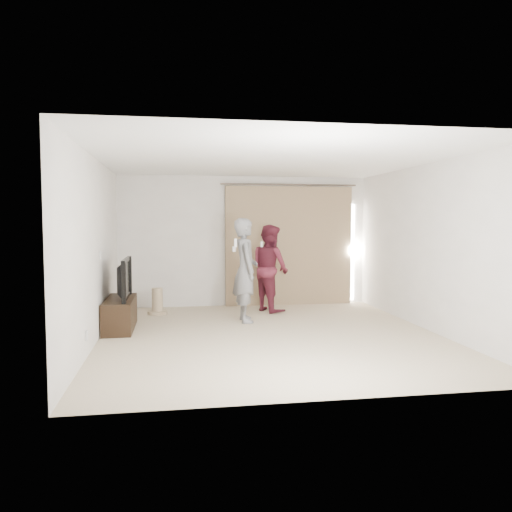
# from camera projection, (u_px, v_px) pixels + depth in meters

# --- Properties ---
(floor) EXTENTS (5.50, 5.50, 0.00)m
(floor) POSITION_uv_depth(u_px,v_px,m) (271.00, 335.00, 7.44)
(floor) COLOR beige
(floor) RESTS_ON ground
(wall_back) EXTENTS (5.00, 0.04, 2.60)m
(wall_back) POSITION_uv_depth(u_px,v_px,m) (245.00, 241.00, 10.05)
(wall_back) COLOR silver
(wall_back) RESTS_ON ground
(wall_left) EXTENTS (0.04, 5.50, 2.60)m
(wall_left) POSITION_uv_depth(u_px,v_px,m) (95.00, 250.00, 6.94)
(wall_left) COLOR silver
(wall_left) RESTS_ON ground
(ceiling) EXTENTS (5.00, 5.50, 0.01)m
(ceiling) POSITION_uv_depth(u_px,v_px,m) (271.00, 159.00, 7.26)
(ceiling) COLOR white
(ceiling) RESTS_ON wall_back
(curtain) EXTENTS (2.80, 0.11, 2.46)m
(curtain) POSITION_uv_depth(u_px,v_px,m) (290.00, 246.00, 10.14)
(curtain) COLOR #93785A
(curtain) RESTS_ON ground
(tv_console) EXTENTS (0.44, 1.26, 0.48)m
(tv_console) POSITION_uv_depth(u_px,v_px,m) (120.00, 314.00, 7.86)
(tv_console) COLOR black
(tv_console) RESTS_ON ground
(tv) EXTENTS (0.15, 1.11, 0.64)m
(tv) POSITION_uv_depth(u_px,v_px,m) (119.00, 279.00, 7.82)
(tv) COLOR black
(tv) RESTS_ON tv_console
(scratching_post) EXTENTS (0.36, 0.36, 0.48)m
(scratching_post) POSITION_uv_depth(u_px,v_px,m) (157.00, 304.00, 9.14)
(scratching_post) COLOR tan
(scratching_post) RESTS_ON ground
(person_man) EXTENTS (0.45, 0.66, 1.75)m
(person_man) POSITION_uv_depth(u_px,v_px,m) (245.00, 270.00, 8.42)
(person_man) COLOR slate
(person_man) RESTS_ON ground
(person_woman) EXTENTS (0.89, 0.98, 1.64)m
(person_woman) POSITION_uv_depth(u_px,v_px,m) (270.00, 268.00, 9.41)
(person_woman) COLOR maroon
(person_woman) RESTS_ON ground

